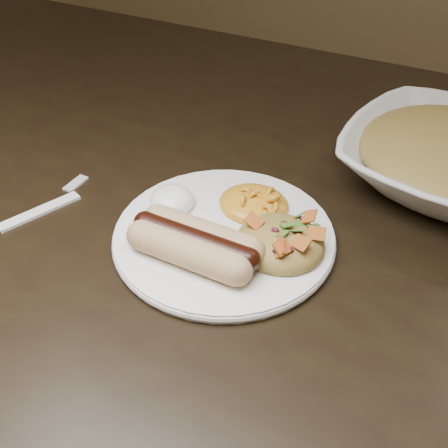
% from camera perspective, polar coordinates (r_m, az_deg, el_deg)
% --- Properties ---
extents(floor, '(4.00, 4.00, 0.00)m').
position_cam_1_polar(floor, '(1.28, -0.83, -22.90)').
color(floor, '#452B17').
rests_on(floor, ground).
extents(table, '(1.60, 0.90, 0.75)m').
position_cam_1_polar(table, '(0.76, -1.29, 0.56)').
color(table, black).
rests_on(table, floor).
extents(plate, '(0.32, 0.32, 0.01)m').
position_cam_1_polar(plate, '(0.58, 0.00, -1.24)').
color(plate, white).
rests_on(plate, table).
extents(hotdog, '(0.12, 0.07, 0.03)m').
position_cam_1_polar(hotdog, '(0.54, -3.19, -2.03)').
color(hotdog, tan).
rests_on(hotdog, plate).
extents(mac_and_cheese, '(0.08, 0.07, 0.03)m').
position_cam_1_polar(mac_and_cheese, '(0.60, 3.28, 3.11)').
color(mac_and_cheese, orange).
rests_on(mac_and_cheese, plate).
extents(sour_cream, '(0.06, 0.06, 0.03)m').
position_cam_1_polar(sour_cream, '(0.60, -5.70, 3.15)').
color(sour_cream, white).
rests_on(sour_cream, plate).
extents(taco_salad, '(0.10, 0.09, 0.04)m').
position_cam_1_polar(taco_salad, '(0.55, 6.19, -1.31)').
color(taco_salad, '#BC472A').
rests_on(taco_salad, plate).
extents(fork, '(0.08, 0.15, 0.00)m').
position_cam_1_polar(fork, '(0.66, -19.43, 1.31)').
color(fork, silver).
rests_on(fork, table).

